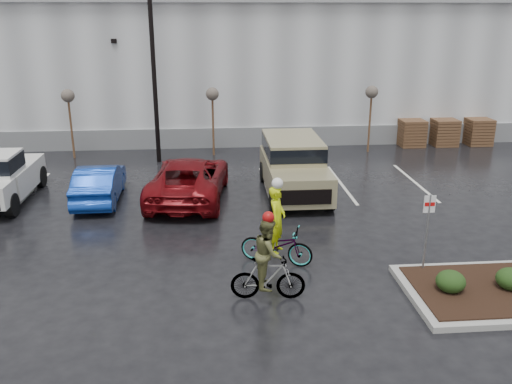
{
  "coord_description": "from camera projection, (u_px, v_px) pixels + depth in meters",
  "views": [
    {
      "loc": [
        -1.61,
        -12.12,
        6.55
      ],
      "look_at": [
        -0.29,
        3.44,
        1.3
      ],
      "focal_mm": 38.0,
      "sensor_mm": 36.0,
      "label": 1
    }
  ],
  "objects": [
    {
      "name": "ground",
      "position": [
        279.0,
        284.0,
        13.66
      ],
      "size": [
        120.0,
        120.0,
        0.0
      ],
      "primitive_type": "plane",
      "color": "black",
      "rests_on": "ground"
    },
    {
      "name": "warehouse",
      "position": [
        235.0,
        60.0,
        33.27
      ],
      "size": [
        60.5,
        15.5,
        7.2
      ],
      "color": "#AEB0B3",
      "rests_on": "ground"
    },
    {
      "name": "wooded_ridge",
      "position": [
        224.0,
        47.0,
        55.21
      ],
      "size": [
        80.0,
        25.0,
        6.0
      ],
      "primitive_type": "cube",
      "color": "#25431B",
      "rests_on": "ground"
    },
    {
      "name": "lamppost",
      "position": [
        152.0,
        32.0,
        22.86
      ],
      "size": [
        0.5,
        1.0,
        9.22
      ],
      "color": "black",
      "rests_on": "ground"
    },
    {
      "name": "sapling_west",
      "position": [
        68.0,
        100.0,
        24.43
      ],
      "size": [
        0.6,
        0.6,
        3.2
      ],
      "color": "#452B1B",
      "rests_on": "ground"
    },
    {
      "name": "sapling_mid",
      "position": [
        212.0,
        98.0,
        24.95
      ],
      "size": [
        0.6,
        0.6,
        3.2
      ],
      "color": "#452B1B",
      "rests_on": "ground"
    },
    {
      "name": "sapling_east",
      "position": [
        371.0,
        96.0,
        25.55
      ],
      "size": [
        0.6,
        0.6,
        3.2
      ],
      "color": "#452B1B",
      "rests_on": "ground"
    },
    {
      "name": "pallet_stack_a",
      "position": [
        411.0,
        133.0,
        27.35
      ],
      "size": [
        1.2,
        1.2,
        1.35
      ],
      "primitive_type": "cube",
      "color": "#452B1B",
      "rests_on": "ground"
    },
    {
      "name": "pallet_stack_b",
      "position": [
        444.0,
        132.0,
        27.49
      ],
      "size": [
        1.2,
        1.2,
        1.35
      ],
      "primitive_type": "cube",
      "color": "#452B1B",
      "rests_on": "ground"
    },
    {
      "name": "pallet_stack_c",
      "position": [
        478.0,
        132.0,
        27.63
      ],
      "size": [
        1.2,
        1.2,
        1.35
      ],
      "primitive_type": "cube",
      "color": "#452B1B",
      "rests_on": "ground"
    },
    {
      "name": "shrub_a",
      "position": [
        451.0,
        281.0,
        12.91
      ],
      "size": [
        0.7,
        0.7,
        0.52
      ],
      "primitive_type": "ellipsoid",
      "color": "black",
      "rests_on": "curb_island"
    },
    {
      "name": "shrub_b",
      "position": [
        511.0,
        279.0,
        13.03
      ],
      "size": [
        0.7,
        0.7,
        0.52
      ],
      "primitive_type": "ellipsoid",
      "color": "black",
      "rests_on": "curb_island"
    },
    {
      "name": "fire_lane_sign",
      "position": [
        427.0,
        224.0,
        13.71
      ],
      "size": [
        0.3,
        0.05,
        2.2
      ],
      "color": "gray",
      "rests_on": "ground"
    },
    {
      "name": "pickup_white",
      "position": [
        1.0,
        174.0,
        19.45
      ],
      "size": [
        2.1,
        5.2,
        1.96
      ],
      "primitive_type": null,
      "color": "silver",
      "rests_on": "ground"
    },
    {
      "name": "car_blue",
      "position": [
        99.0,
        183.0,
        19.46
      ],
      "size": [
        1.51,
        4.06,
        1.33
      ],
      "primitive_type": "imported",
      "rotation": [
        0.0,
        0.0,
        3.17
      ],
      "color": "#0D3398",
      "rests_on": "ground"
    },
    {
      "name": "car_red",
      "position": [
        189.0,
        179.0,
        19.62
      ],
      "size": [
        3.13,
        5.73,
        1.52
      ],
      "primitive_type": "imported",
      "rotation": [
        0.0,
        0.0,
        3.03
      ],
      "color": "#69090D",
      "rests_on": "ground"
    },
    {
      "name": "suv_tan",
      "position": [
        294.0,
        168.0,
        19.99
      ],
      "size": [
        2.2,
        5.1,
        2.06
      ],
      "primitive_type": null,
      "color": "gray",
      "rests_on": "ground"
    },
    {
      "name": "cyclist_hivis",
      "position": [
        277.0,
        238.0,
        14.55
      ],
      "size": [
        2.12,
        1.41,
        2.43
      ],
      "rotation": [
        0.0,
        0.0,
        1.18
      ],
      "color": "#3F3F44",
      "rests_on": "ground"
    },
    {
      "name": "cyclist_olive",
      "position": [
        268.0,
        268.0,
        12.71
      ],
      "size": [
        1.75,
        0.85,
        2.22
      ],
      "rotation": [
        0.0,
        0.0,
        1.48
      ],
      "color": "#3F3F44",
      "rests_on": "ground"
    }
  ]
}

